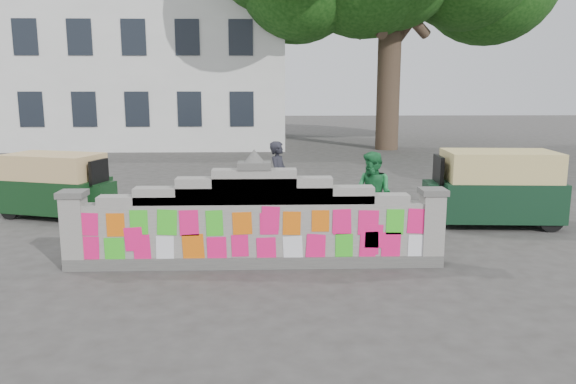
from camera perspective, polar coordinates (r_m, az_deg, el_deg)
name	(u,v)px	position (r m, az deg, el deg)	size (l,w,h in m)	color
ground	(255,266)	(9.72, -3.33, -7.51)	(100.00, 100.00, 0.00)	#383533
parapet_wall	(255,224)	(9.51, -3.38, -3.22)	(6.48, 0.44, 2.01)	#4C4C49
building	(134,68)	(32.06, -15.35, 12.08)	(16.00, 10.00, 8.90)	silver
cyclist_bike	(279,204)	(12.38, -0.96, -1.23)	(0.63, 1.81, 0.95)	black
cyclist_rider	(279,189)	(12.32, -0.96, 0.27)	(0.59, 0.39, 1.61)	#22222A
pedestrian	(373,195)	(11.47, 8.63, -0.29)	(0.85, 0.66, 1.74)	#227F40
rickshaw_left	(58,184)	(14.20, -22.37, 0.72)	(2.77, 1.88, 1.49)	black
rickshaw_right	(495,187)	(13.15, 20.26, 0.48)	(3.02, 1.55, 1.65)	black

